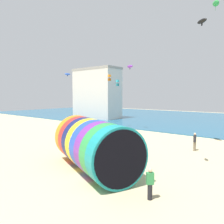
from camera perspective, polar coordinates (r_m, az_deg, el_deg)
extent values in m
plane|color=#CCBA8C|center=(15.50, -5.23, -15.09)|extent=(120.00, 120.00, 0.00)
cube|color=#236084|center=(48.84, 26.94, -2.10)|extent=(120.00, 40.00, 0.10)
cylinder|color=orange|center=(18.29, -8.96, -6.41)|extent=(2.25, 3.61, 3.51)
cylinder|color=red|center=(17.40, -7.94, -6.95)|extent=(2.25, 3.61, 3.51)
cylinder|color=navy|center=(16.52, -6.79, -7.55)|extent=(2.25, 3.61, 3.51)
cylinder|color=yellow|center=(15.65, -5.52, -8.21)|extent=(2.25, 3.61, 3.51)
cylinder|color=blue|center=(14.79, -4.09, -8.95)|extent=(2.25, 3.61, 3.51)
cylinder|color=purple|center=(13.95, -2.48, -9.76)|extent=(2.25, 3.61, 3.51)
cylinder|color=green|center=(13.11, -0.66, -10.68)|extent=(2.25, 3.61, 3.51)
cylinder|color=teal|center=(12.30, 1.43, -11.70)|extent=(2.25, 3.61, 3.51)
cylinder|color=black|center=(11.88, 2.63, -12.28)|extent=(1.31, 3.00, 3.23)
cylinder|color=black|center=(11.65, 9.87, -19.85)|extent=(0.24, 0.24, 0.78)
cube|color=#338C4C|center=(11.39, 9.92, -16.70)|extent=(0.41, 0.41, 0.59)
sphere|color=beige|center=(11.24, 9.95, -14.70)|extent=(0.21, 0.21, 0.21)
cube|color=#2DB2C6|center=(34.67, 1.47, 8.11)|extent=(0.41, 0.41, 0.38)
cube|color=#1B6B77|center=(34.64, 1.47, 7.16)|extent=(0.41, 0.41, 0.38)
cylinder|color=black|center=(34.65, 1.47, 7.63)|extent=(0.02, 0.02, 1.02)
ellipsoid|color=black|center=(24.34, 22.45, 21.09)|extent=(1.30, 1.11, 0.42)
cube|color=black|center=(24.26, 22.43, 20.48)|extent=(0.16, 0.12, 0.32)
ellipsoid|color=blue|center=(25.11, -11.55, 9.67)|extent=(0.49, 0.73, 0.29)
cube|color=navy|center=(25.09, -11.55, 9.34)|extent=(0.05, 0.10, 0.17)
ellipsoid|color=purple|center=(32.24, 4.70, 11.79)|extent=(1.35, 0.95, 0.54)
cube|color=#4C1E6B|center=(32.20, 4.70, 11.33)|extent=(0.17, 0.08, 0.32)
cube|color=orange|center=(24.38, -0.71, 9.43)|extent=(0.30, 0.30, 0.27)
cube|color=#8F4F12|center=(24.34, -0.71, 8.47)|extent=(0.30, 0.30, 0.27)
cylinder|color=black|center=(24.36, -0.71, 8.95)|extent=(0.02, 0.02, 0.73)
cone|color=green|center=(31.14, 25.43, 24.49)|extent=(0.82, 0.83, 0.74)
cylinder|color=#1E642A|center=(30.94, 25.39, 23.44)|extent=(0.03, 0.03, 0.80)
cylinder|color=#726651|center=(22.86, 3.45, -7.64)|extent=(0.24, 0.24, 0.80)
cube|color=#2D4CA5|center=(22.72, 3.46, -5.91)|extent=(0.40, 0.30, 0.60)
sphere|color=#9E7051|center=(22.65, 3.46, -4.84)|extent=(0.22, 0.22, 0.22)
cylinder|color=#726651|center=(21.97, 20.77, -8.39)|extent=(0.24, 0.24, 0.83)
cube|color=#232328|center=(21.82, 20.82, -6.52)|extent=(0.29, 0.40, 0.62)
sphere|color=beige|center=(21.74, 20.85, -5.38)|extent=(0.22, 0.22, 0.22)
cube|color=silver|center=(49.21, -4.00, 4.58)|extent=(10.71, 4.89, 10.67)
cube|color=gray|center=(49.54, -4.04, 11.05)|extent=(10.93, 4.99, 0.50)
cylinder|color=silver|center=(21.46, -8.77, -6.19)|extent=(0.05, 0.05, 2.49)
cone|color=green|center=(21.13, -8.41, -3.43)|extent=(0.45, 0.36, 0.36)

